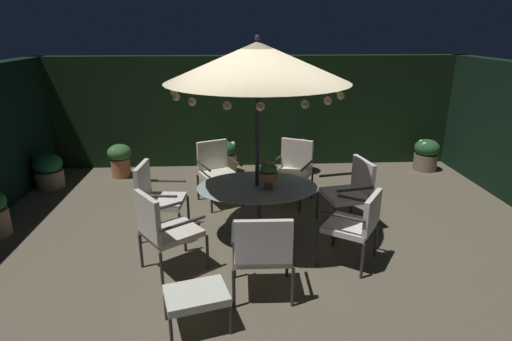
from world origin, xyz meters
The scene contains 18 objects.
ground_plane centered at (0.00, 0.00, -0.01)m, with size 8.63×6.63×0.02m, color brown.
hedge_backdrop_rear centered at (0.00, 3.17, 1.10)m, with size 8.63×0.30×2.21m, color black.
patio_dining_table centered at (-0.13, -0.10, 0.58)m, with size 1.60×1.23×0.75m.
patio_umbrella centered at (-0.13, -0.10, 2.33)m, with size 2.29×2.29×2.65m.
centerpiece_planter centered at (0.01, -0.23, 0.96)m, with size 0.25×0.25×0.37m.
patio_chair_north centered at (1.01, -0.86, 0.56)m, with size 0.80×0.80×0.93m.
patio_chair_northeast centered at (1.23, 0.16, 0.57)m, with size 0.69×0.73×0.98m.
patio_chair_east centered at (0.53, 1.13, 0.57)m, with size 0.81×0.83×1.00m.
patio_chair_southeast centered at (-0.71, 1.16, 0.57)m, with size 0.76×0.78×0.99m.
patio_chair_south centered at (-1.50, 0.05, 0.59)m, with size 0.64×0.65×1.02m.
patio_chair_southwest centered at (-1.25, -0.91, 0.58)m, with size 0.83×0.81×1.01m.
patio_chair_west centered at (-0.16, -1.48, 0.58)m, with size 0.65×0.58×0.98m.
ottoman_footrest centered at (-0.82, -1.91, 0.34)m, with size 0.67×0.57×0.39m.
potted_plant_left_near centered at (-3.72, 1.95, 0.32)m, with size 0.49×0.49×0.62m.
potted_plant_back_left centered at (-2.60, 2.47, 0.36)m, with size 0.45×0.45×0.64m.
potted_plant_back_center centered at (3.43, 2.52, 0.33)m, with size 0.48×0.48×0.62m.
potted_plant_front_corner centered at (-0.59, 2.57, 0.32)m, with size 0.44×0.44×0.64m.
potted_plant_left_far centered at (0.90, 2.53, 0.36)m, with size 0.52×0.52×0.66m.
Camera 1 is at (-0.45, -5.25, 2.75)m, focal length 29.22 mm.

